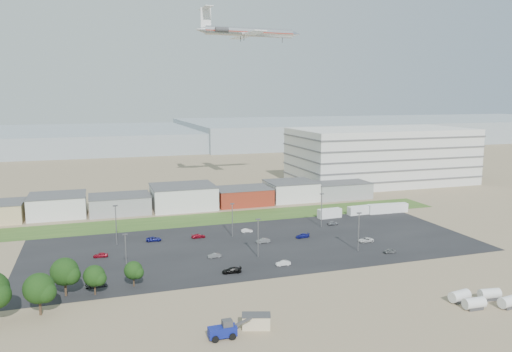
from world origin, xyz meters
name	(u,v)px	position (x,y,z in m)	size (l,w,h in m)	color
ground	(264,271)	(0.00, 0.00, 0.00)	(700.00, 700.00, 0.00)	#847554
parking_lot	(257,245)	(5.00, 20.00, 0.01)	(120.00, 50.00, 0.01)	black
grass_strip	(212,219)	(0.00, 52.00, 0.01)	(160.00, 16.00, 0.02)	#32531F
hills_backdrop	(186,138)	(40.00, 315.00, 4.50)	(700.00, 200.00, 9.00)	gray
building_row	(152,199)	(-17.00, 71.00, 4.00)	(170.00, 20.00, 8.00)	silver
parking_garage	(381,156)	(90.00, 95.00, 12.50)	(80.00, 40.00, 25.00)	silver
portable_shed	(256,321)	(-10.56, -26.40, 1.25)	(4.97, 2.58, 2.50)	beige
telehandler	(222,330)	(-17.06, -28.21, 1.56)	(7.51, 2.50, 3.13)	navy
storage_tank_nw	(460,296)	(30.58, -28.28, 1.27)	(4.23, 2.11, 2.54)	silver
storage_tank_ne	(489,294)	(36.93, -29.25, 1.23)	(4.11, 2.06, 2.47)	silver
storage_tank_sw	(474,303)	(30.85, -31.94, 1.24)	(4.13, 2.07, 2.48)	silver
storage_tank_se	(509,301)	(37.64, -33.44, 1.26)	(4.19, 2.09, 2.51)	silver
box_trailer_a	(330,213)	(37.18, 41.10, 1.50)	(8.00, 2.50, 3.00)	silver
box_trailer_b	(358,210)	(48.58, 42.18, 1.42)	(7.60, 2.37, 2.85)	silver
box_trailer_c	(379,209)	(56.23, 41.41, 1.57)	(8.39, 2.62, 3.15)	silver
box_trailer_d	(396,208)	(62.57, 41.28, 1.53)	(8.14, 2.55, 3.05)	silver
tree_left	(39,292)	(-46.54, -8.98, 4.49)	(5.99, 5.99, 8.99)	black
tree_mid	(65,275)	(-42.50, -1.03, 4.47)	(5.96, 5.96, 8.93)	black
tree_right	(94,278)	(-36.92, -2.24, 3.49)	(4.65, 4.65, 6.98)	black
tree_near	(133,272)	(-29.10, -0.14, 3.10)	(4.14, 4.14, 6.21)	black
lightpole_front_l	(126,255)	(-30.09, 7.30, 4.76)	(1.12, 0.47, 9.51)	slate
lightpole_front_m	(258,238)	(1.89, 9.82, 4.92)	(1.16, 0.48, 9.84)	slate
lightpole_front_r	(359,232)	(28.09, 6.54, 5.10)	(1.20, 0.50, 10.19)	slate
lightpole_back_l	(116,225)	(-30.97, 31.80, 5.43)	(1.28, 0.53, 10.87)	slate
lightpole_back_m	(232,220)	(0.78, 29.62, 4.84)	(1.14, 0.47, 9.67)	slate
lightpole_back_r	(322,210)	(29.48, 31.27, 5.23)	(1.23, 0.51, 10.45)	slate
airliner	(249,32)	(25.66, 91.85, 64.84)	(44.82, 30.56, 13.24)	silver
parked_car_0	(366,240)	(34.17, 12.94, 0.59)	(1.96, 4.25, 1.18)	silver
parked_car_2	(390,251)	(34.97, 2.57, 0.55)	(1.31, 3.25, 1.11)	#595B5E
parked_car_3	(232,270)	(-7.32, 1.16, 0.64)	(1.80, 4.42, 1.28)	black
parked_car_4	(214,256)	(-8.53, 12.96, 0.54)	(1.15, 3.30, 1.09)	#595B5E
parked_car_5	(101,255)	(-35.39, 22.06, 0.61)	(1.44, 3.57, 1.22)	maroon
parked_car_6	(198,236)	(-8.72, 31.33, 0.57)	(1.61, 3.95, 1.15)	maroon
parked_car_7	(263,241)	(7.07, 21.09, 0.63)	(1.34, 3.83, 1.26)	#595B5E
parked_car_8	(333,223)	(34.01, 32.36, 0.58)	(1.37, 3.41, 1.16)	#A5A5AA
parked_car_9	(154,239)	(-21.11, 32.12, 0.59)	(1.96, 4.24, 1.18)	navy
parked_car_10	(96,284)	(-36.69, 2.20, 0.65)	(1.82, 4.48, 1.30)	#595B5E
parked_car_11	(247,231)	(6.05, 32.62, 0.55)	(1.17, 3.34, 1.10)	silver
parked_car_12	(302,236)	(19.35, 22.31, 0.58)	(1.64, 4.02, 1.17)	navy
parked_car_13	(283,263)	(5.61, 2.21, 0.58)	(1.22, 3.50, 1.15)	silver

